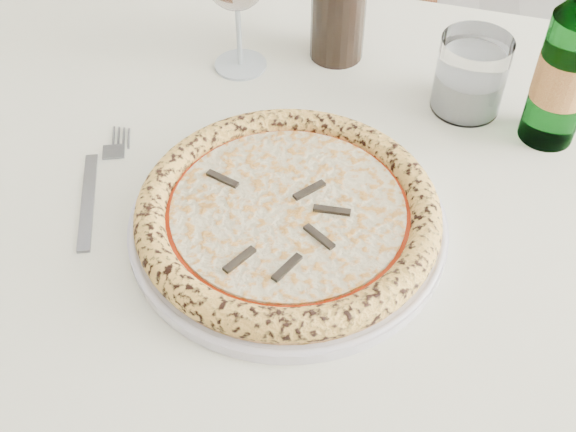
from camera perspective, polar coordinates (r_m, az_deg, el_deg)
name	(u,v)px	position (r m, az deg, el deg)	size (l,w,h in m)	color
floor	(408,396)	(1.57, 9.48, -13.88)	(5.00, 6.00, 0.02)	gray
dining_table	(302,219)	(0.93, 1.13, -0.23)	(1.50, 0.98, 0.76)	brown
plate	(288,223)	(0.79, 0.00, -0.56)	(0.35, 0.35, 0.02)	silver
pizza	(288,212)	(0.77, 0.00, 0.32)	(0.33, 0.33, 0.03)	#F3B076
fork	(96,185)	(0.87, -14.93, 2.36)	(0.06, 0.22, 0.00)	slate
tumbler	(470,79)	(0.95, 14.18, 10.44)	(0.09, 0.09, 0.10)	silver
beer_bottle	(568,65)	(0.90, 21.24, 11.03)	(0.07, 0.07, 0.26)	#32793C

